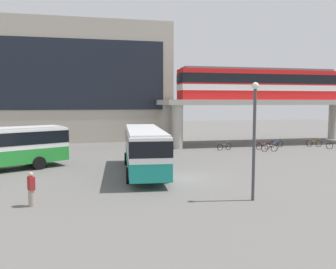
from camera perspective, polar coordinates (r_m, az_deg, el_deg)
ground_plane at (r=33.62m, az=-2.20°, el=-3.50°), size 120.00×120.00×0.00m
station_building at (r=52.64m, az=-16.38°, el=7.91°), size 28.32×15.08×15.47m
elevated_platform at (r=45.58m, az=15.46°, el=4.48°), size 26.19×7.24×5.40m
train at (r=45.18m, az=14.43°, el=7.96°), size 20.07×2.96×3.84m
bus_main at (r=25.41m, az=-3.85°, el=-1.83°), size 3.41×11.21×3.22m
bicycle_orange at (r=44.09m, az=22.61°, el=-1.34°), size 1.70×0.68×1.04m
bicycle_red at (r=39.49m, az=15.18°, el=-1.84°), size 1.78×0.33×1.04m
bicycle_black at (r=42.64m, az=25.41°, el=-1.65°), size 1.71×0.65×1.04m
bicycle_silver at (r=38.07m, az=16.13°, el=-2.13°), size 1.79×0.19×1.04m
bicycle_brown at (r=38.16m, az=9.13°, el=-1.96°), size 1.76×0.44×1.04m
bicycle_blue at (r=41.89m, az=17.15°, el=-1.49°), size 1.79×0.24×1.04m
pedestrian_by_bike_rack at (r=18.73m, az=-21.27°, el=-8.42°), size 0.42×0.47×1.71m
lamp_post at (r=18.60m, az=13.82°, el=0.52°), size 0.36×0.36×6.14m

